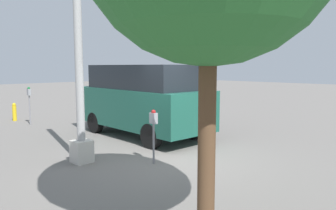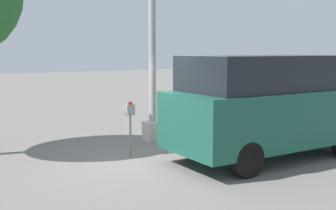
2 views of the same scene
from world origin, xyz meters
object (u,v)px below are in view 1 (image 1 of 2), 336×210
Objects in this scene: parking_meter_far at (29,97)px; lamp_post at (79,79)px; parking_meter_near at (154,124)px; parked_van at (143,98)px; fire_hydrant at (14,112)px.

parking_meter_far is 6.36m from lamp_post.
parking_meter_near is 0.26× the size of parked_van.
lamp_post is at bearing 114.93° from parked_van.
parking_meter_far reaches higher than fire_hydrant.
parking_meter_near is 0.24× the size of lamp_post.
lamp_post reaches higher than fire_hydrant.
lamp_post reaches higher than parked_van.
parking_meter_far is 0.28× the size of lamp_post.
fire_hydrant is (8.96, -0.02, -0.59)m from parking_meter_near.
parking_meter_near is at bearing -175.80° from parking_meter_far.
lamp_post is at bearing 173.35° from parking_meter_far.
fire_hydrant is (7.61, -1.19, -1.67)m from lamp_post.
parked_van reaches higher than fire_hydrant.
lamp_post is 7.88m from fire_hydrant.
parking_meter_near is 8.98m from fire_hydrant.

